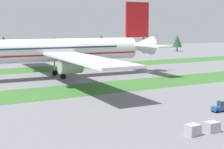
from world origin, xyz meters
TOP-DOWN VIEW (x-y plane):
  - grass_strip_near at (0.00, 41.39)m, footprint 320.00×16.01m
  - grass_strip_far at (0.00, 85.41)m, footprint 320.00×16.01m
  - airliner at (-11.46, 63.31)m, footprint 71.40×87.52m
  - baggage_tug at (1.78, 9.03)m, footprint 2.60×1.30m
  - uld_container_0 at (-11.70, 1.00)m, footprint 2.12×1.75m
  - uld_container_1 at (-8.12, 0.82)m, footprint 2.05×1.67m
  - taxiway_marker_0 at (-11.66, 37.89)m, footprint 0.44×0.44m
  - taxiway_marker_1 at (-24.98, 34.93)m, footprint 0.44×0.44m
  - distant_tree_line at (9.11, 132.17)m, footprint 193.07×9.46m

SIDE VIEW (x-z plane):
  - grass_strip_near at x=0.00m, z-range 0.00..0.01m
  - grass_strip_far at x=0.00m, z-range 0.00..0.01m
  - taxiway_marker_1 at x=-24.98m, z-range 0.00..0.46m
  - taxiway_marker_0 at x=-11.66m, z-range 0.00..0.64m
  - uld_container_1 at x=-8.12m, z-range 0.00..1.55m
  - uld_container_0 at x=-11.70m, z-range 0.00..1.60m
  - baggage_tug at x=1.78m, z-range -0.17..1.80m
  - distant_tree_line at x=9.11m, z-range 0.64..12.65m
  - airliner at x=-11.46m, z-range -3.31..20.04m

